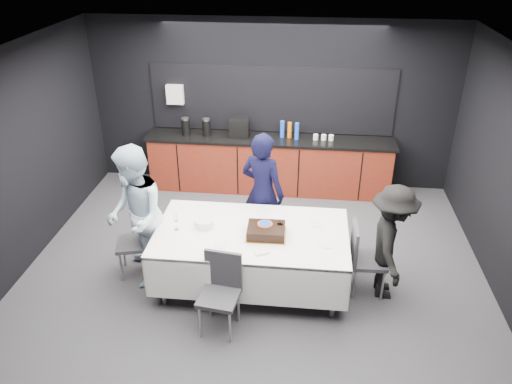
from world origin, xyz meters
TOP-DOWN VIEW (x-y plane):
  - ground at (0.00, 0.00)m, footprint 6.00×6.00m
  - room_shell at (0.00, 0.00)m, footprint 6.04×5.04m
  - kitchenette at (-0.02, 2.22)m, footprint 4.10×0.64m
  - party_table at (0.00, -0.40)m, footprint 2.32×1.32m
  - cake_assembly at (0.18, -0.46)m, footprint 0.49×0.40m
  - plate_stack at (-0.59, -0.35)m, footprint 0.23×0.23m
  - loose_plate_near at (-0.31, -0.71)m, footprint 0.19×0.19m
  - loose_plate_right_a at (0.77, -0.15)m, footprint 0.18×0.18m
  - loose_plate_right_b at (0.89, -0.58)m, footprint 0.18×0.18m
  - loose_plate_far at (0.10, 0.04)m, footprint 0.18×0.18m
  - fork_pile at (0.16, -0.83)m, footprint 0.19×0.16m
  - champagne_flute at (-0.91, -0.46)m, footprint 0.06×0.06m
  - chair_left at (-1.45, -0.31)m, footprint 0.51×0.51m
  - chair_right at (1.34, -0.39)m, footprint 0.43×0.43m
  - chair_near at (-0.25, -1.17)m, footprint 0.47×0.47m
  - person_center at (0.05, 0.44)m, footprint 0.74×0.63m
  - person_left at (-1.42, -0.42)m, footprint 0.97×1.07m
  - person_right at (1.65, -0.40)m, footprint 0.56×0.96m

SIDE VIEW (x-z plane):
  - ground at x=0.00m, z-range 0.00..0.00m
  - chair_left at x=-1.45m, z-range 0.07..1.00m
  - chair_right at x=1.34m, z-range 0.07..1.00m
  - chair_near at x=-0.25m, z-range 0.07..1.00m
  - kitchenette at x=-0.02m, z-range -0.48..1.57m
  - party_table at x=0.00m, z-range 0.25..1.03m
  - person_right at x=1.65m, z-range 0.00..1.47m
  - loose_plate_near at x=-0.31m, z-range 0.78..0.79m
  - loose_plate_right_a at x=0.77m, z-range 0.78..0.79m
  - loose_plate_right_b at x=0.89m, z-range 0.78..0.79m
  - loose_plate_far at x=0.10m, z-range 0.78..0.79m
  - fork_pile at x=0.16m, z-range 0.78..0.80m
  - plate_stack at x=-0.59m, z-range 0.78..0.88m
  - cake_assembly at x=0.18m, z-range 0.76..0.92m
  - person_center at x=0.05m, z-range 0.00..1.72m
  - person_left at x=-1.42m, z-range 0.00..1.81m
  - champagne_flute at x=-0.91m, z-range 0.83..1.05m
  - room_shell at x=0.00m, z-range 0.45..3.27m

